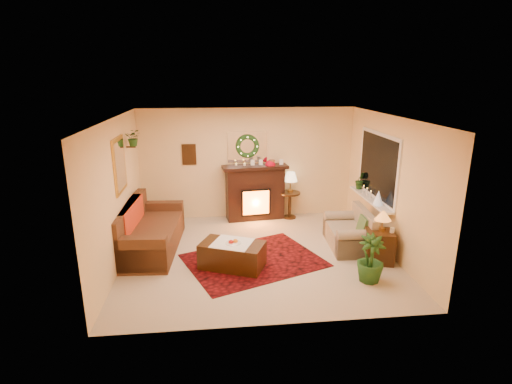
{
  "coord_description": "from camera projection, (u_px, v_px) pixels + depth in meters",
  "views": [
    {
      "loc": [
        -0.79,
        -6.95,
        3.3
      ],
      "look_at": [
        0.0,
        0.35,
        1.15
      ],
      "focal_mm": 28.0,
      "sensor_mm": 36.0,
      "label": 1
    }
  ],
  "objects": [
    {
      "name": "fruit_bowl",
      "position": [
        233.0,
        244.0,
        7.0
      ],
      "size": [
        0.28,
        0.28,
        0.06
      ],
      "primitive_type": "cylinder",
      "color": "white",
      "rests_on": "coffee_table"
    },
    {
      "name": "sill_plant",
      "position": [
        360.0,
        180.0,
        8.77
      ],
      "size": [
        0.28,
        0.23,
        0.52
      ],
      "primitive_type": "imported",
      "color": "#154A18",
      "rests_on": "window_sill"
    },
    {
      "name": "hanging_plant",
      "position": [
        134.0,
        146.0,
        7.85
      ],
      "size": [
        0.33,
        0.28,
        0.36
      ],
      "primitive_type": "imported",
      "color": "#194719",
      "rests_on": "wall_left"
    },
    {
      "name": "wall_front",
      "position": [
        278.0,
        237.0,
        5.13
      ],
      "size": [
        5.0,
        5.0,
        0.0
      ],
      "primitive_type": "plane",
      "color": "#EFD88C",
      "rests_on": "ground"
    },
    {
      "name": "ceiling",
      "position": [
        258.0,
        117.0,
        6.91
      ],
      "size": [
        5.0,
        5.0,
        0.0
      ],
      "primitive_type": "plane",
      "color": "white",
      "rests_on": "ground"
    },
    {
      "name": "window_glass",
      "position": [
        377.0,
        166.0,
        7.99
      ],
      "size": [
        0.02,
        1.7,
        1.22
      ],
      "primitive_type": "cube",
      "color": "black",
      "rests_on": "wall_right"
    },
    {
      "name": "loveseat",
      "position": [
        349.0,
        227.0,
        7.91
      ],
      "size": [
        0.82,
        1.34,
        0.75
      ],
      "primitive_type": "cube",
      "rotation": [
        0.0,
        0.0,
        -0.06
      ],
      "color": "gray",
      "rests_on": "floor"
    },
    {
      "name": "wreath",
      "position": [
        247.0,
        146.0,
        9.25
      ],
      "size": [
        0.55,
        0.11,
        0.55
      ],
      "primitive_type": "torus",
      "rotation": [
        1.57,
        0.0,
        0.0
      ],
      "color": "#194719",
      "rests_on": "wall_back"
    },
    {
      "name": "window_sill",
      "position": [
        370.0,
        199.0,
        8.17
      ],
      "size": [
        0.22,
        1.86,
        0.04
      ],
      "primitive_type": "cube",
      "color": "white",
      "rests_on": "wall_right"
    },
    {
      "name": "sofa",
      "position": [
        151.0,
        229.0,
        7.77
      ],
      "size": [
        1.12,
        2.26,
        0.94
      ],
      "primitive_type": "cube",
      "rotation": [
        0.0,
        0.0,
        -0.07
      ],
      "color": "#3F1E13",
      "rests_on": "floor"
    },
    {
      "name": "floor_palm",
      "position": [
        371.0,
        256.0,
        6.54
      ],
      "size": [
        1.5,
        1.5,
        2.41
      ],
      "primitive_type": "imported",
      "rotation": [
        0.0,
        0.0,
        0.12
      ],
      "color": "#173813",
      "rests_on": "floor"
    },
    {
      "name": "mantel_candle_a",
      "position": [
        236.0,
        167.0,
        9.2
      ],
      "size": [
        0.06,
        0.06,
        0.17
      ],
      "primitive_type": "cylinder",
      "color": "white",
      "rests_on": "fireplace"
    },
    {
      "name": "wall_back",
      "position": [
        247.0,
        164.0,
        9.42
      ],
      "size": [
        5.0,
        5.0,
        0.0
      ],
      "primitive_type": "plane",
      "color": "#EFD88C",
      "rests_on": "ground"
    },
    {
      "name": "poinsettia",
      "position": [
        270.0,
        165.0,
        9.26
      ],
      "size": [
        0.24,
        0.24,
        0.24
      ],
      "primitive_type": "sphere",
      "color": "red",
      "rests_on": "fireplace"
    },
    {
      "name": "coffee_table",
      "position": [
        232.0,
        256.0,
        7.09
      ],
      "size": [
        1.25,
        0.99,
        0.46
      ],
      "primitive_type": "cube",
      "rotation": [
        0.0,
        0.0,
        -0.4
      ],
      "color": "#54371D",
      "rests_on": "floor"
    },
    {
      "name": "area_rug",
      "position": [
        254.0,
        260.0,
        7.39
      ],
      "size": [
        2.84,
        2.51,
        0.01
      ],
      "primitive_type": "cube",
      "rotation": [
        0.0,
        0.0,
        0.38
      ],
      "color": "maroon",
      "rests_on": "floor"
    },
    {
      "name": "lamp_tiffany",
      "position": [
        382.0,
        223.0,
        7.19
      ],
      "size": [
        0.3,
        0.3,
        0.43
      ],
      "primitive_type": "cone",
      "color": "orange",
      "rests_on": "end_table_square"
    },
    {
      "name": "mantel_mirror",
      "position": [
        247.0,
        147.0,
        9.29
      ],
      "size": [
        0.92,
        0.02,
        0.72
      ],
      "primitive_type": "cube",
      "color": "white",
      "rests_on": "wall_back"
    },
    {
      "name": "red_throw",
      "position": [
        151.0,
        225.0,
        7.89
      ],
      "size": [
        0.84,
        1.36,
        0.02
      ],
      "primitive_type": "cube",
      "color": "#B70113",
      "rests_on": "sofa"
    },
    {
      "name": "floor",
      "position": [
        258.0,
        255.0,
        7.64
      ],
      "size": [
        5.0,
        5.0,
        0.0
      ],
      "primitive_type": "plane",
      "color": "beige",
      "rests_on": "ground"
    },
    {
      "name": "wall_right",
      "position": [
        389.0,
        186.0,
        7.54
      ],
      "size": [
        4.5,
        4.5,
        0.0
      ],
      "primitive_type": "plane",
      "color": "#EFD88C",
      "rests_on": "ground"
    },
    {
      "name": "side_table_round",
      "position": [
        290.0,
        205.0,
        9.54
      ],
      "size": [
        0.6,
        0.6,
        0.64
      ],
      "primitive_type": "cylinder",
      "rotation": [
        0.0,
        0.0,
        0.25
      ],
      "color": "black",
      "rests_on": "floor"
    },
    {
      "name": "wall_art",
      "position": [
        189.0,
        154.0,
        9.2
      ],
      "size": [
        0.32,
        0.03,
        0.48
      ],
      "primitive_type": "cube",
      "color": "#381E11",
      "rests_on": "wall_back"
    },
    {
      "name": "end_table_square",
      "position": [
        379.0,
        248.0,
        7.29
      ],
      "size": [
        0.58,
        0.58,
        0.59
      ],
      "primitive_type": "cube",
      "rotation": [
        0.0,
        0.0,
        -0.22
      ],
      "color": "#452010",
      "rests_on": "floor"
    },
    {
      "name": "window_frame",
      "position": [
        378.0,
        166.0,
        7.99
      ],
      "size": [
        0.03,
        1.86,
        1.36
      ],
      "primitive_type": "cube",
      "color": "white",
      "rests_on": "wall_right"
    },
    {
      "name": "mantel_candle_b",
      "position": [
        245.0,
        167.0,
        9.21
      ],
      "size": [
        0.06,
        0.06,
        0.18
      ],
      "primitive_type": "cylinder",
      "color": "white",
      "rests_on": "fireplace"
    },
    {
      "name": "fireplace",
      "position": [
        255.0,
        196.0,
        9.45
      ],
      "size": [
        1.38,
        0.58,
        1.23
      ],
      "primitive_type": "cube",
      "rotation": [
        0.0,
        0.0,
        0.12
      ],
      "color": "black",
      "rests_on": "floor"
    },
    {
      "name": "gold_mirror",
      "position": [
        120.0,
        165.0,
        7.18
      ],
      "size": [
        0.03,
        0.84,
        1.0
      ],
      "primitive_type": "cube",
      "color": "gold",
      "rests_on": "wall_left"
    },
    {
      "name": "mini_tree",
      "position": [
        378.0,
        198.0,
        7.68
      ],
      "size": [
        0.19,
        0.19,
        0.28
      ],
      "primitive_type": "cone",
      "color": "silver",
      "rests_on": "window_sill"
    },
    {
      "name": "lamp_cream",
      "position": [
        290.0,
        182.0,
        9.42
      ],
      "size": [
        0.32,
        0.32,
        0.49
      ],
      "primitive_type": "cone",
      "color": "beige",
      "rests_on": "side_table_round"
    },
    {
      "name": "wall_left",
      "position": [
        117.0,
        194.0,
        7.02
      ],
      "size": [
        4.5,
        4.5,
        0.0
      ],
      "primitive_type": "plane",
      "color": "#EFD88C",
      "rests_on": "ground"
    }
  ]
}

